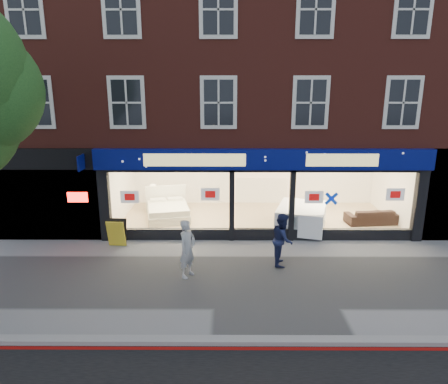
{
  "coord_description": "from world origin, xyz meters",
  "views": [
    {
      "loc": [
        -1.27,
        -10.32,
        5.33
      ],
      "look_at": [
        -1.32,
        2.5,
        1.91
      ],
      "focal_mm": 32.0,
      "sensor_mm": 36.0,
      "label": 1
    }
  ],
  "objects_px": {
    "pedestrian_grey": "(187,249)",
    "mattress_stack": "(301,217)",
    "a_board": "(117,233)",
    "display_bed": "(168,210)",
    "pedestrian_blue": "(282,239)",
    "sofa": "(371,216)"
  },
  "relations": [
    {
      "from": "pedestrian_grey",
      "to": "mattress_stack",
      "type": "bearing_deg",
      "value": -15.88
    },
    {
      "from": "mattress_stack",
      "to": "a_board",
      "type": "bearing_deg",
      "value": -166.81
    },
    {
      "from": "a_board",
      "to": "display_bed",
      "type": "bearing_deg",
      "value": 67.99
    },
    {
      "from": "mattress_stack",
      "to": "pedestrian_blue",
      "type": "bearing_deg",
      "value": -110.86
    },
    {
      "from": "mattress_stack",
      "to": "pedestrian_grey",
      "type": "distance_m",
      "value": 5.49
    },
    {
      "from": "pedestrian_grey",
      "to": "pedestrian_blue",
      "type": "distance_m",
      "value": 2.93
    },
    {
      "from": "display_bed",
      "to": "sofa",
      "type": "xyz_separation_m",
      "value": [
        8.09,
        -0.63,
        -0.03
      ]
    },
    {
      "from": "mattress_stack",
      "to": "pedestrian_blue",
      "type": "xyz_separation_m",
      "value": [
        -1.14,
        -2.98,
        0.29
      ]
    },
    {
      "from": "mattress_stack",
      "to": "pedestrian_blue",
      "type": "height_order",
      "value": "pedestrian_blue"
    },
    {
      "from": "display_bed",
      "to": "pedestrian_grey",
      "type": "xyz_separation_m",
      "value": [
        1.27,
        -4.97,
        0.43
      ]
    },
    {
      "from": "display_bed",
      "to": "sofa",
      "type": "relative_size",
      "value": 1.17
    },
    {
      "from": "display_bed",
      "to": "a_board",
      "type": "distance_m",
      "value": 3.04
    },
    {
      "from": "sofa",
      "to": "a_board",
      "type": "height_order",
      "value": "a_board"
    },
    {
      "from": "display_bed",
      "to": "mattress_stack",
      "type": "height_order",
      "value": "display_bed"
    },
    {
      "from": "display_bed",
      "to": "mattress_stack",
      "type": "bearing_deg",
      "value": -25.26
    },
    {
      "from": "display_bed",
      "to": "mattress_stack",
      "type": "distance_m",
      "value": 5.36
    },
    {
      "from": "a_board",
      "to": "pedestrian_blue",
      "type": "xyz_separation_m",
      "value": [
        5.45,
        -1.44,
        0.34
      ]
    },
    {
      "from": "mattress_stack",
      "to": "sofa",
      "type": "xyz_separation_m",
      "value": [
        2.86,
        0.55,
        -0.13
      ]
    },
    {
      "from": "sofa",
      "to": "pedestrian_blue",
      "type": "bearing_deg",
      "value": 34.82
    },
    {
      "from": "pedestrian_grey",
      "to": "a_board",
      "type": "bearing_deg",
      "value": 79.82
    },
    {
      "from": "a_board",
      "to": "pedestrian_blue",
      "type": "height_order",
      "value": "pedestrian_blue"
    },
    {
      "from": "pedestrian_blue",
      "to": "mattress_stack",
      "type": "bearing_deg",
      "value": -14.78
    }
  ]
}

